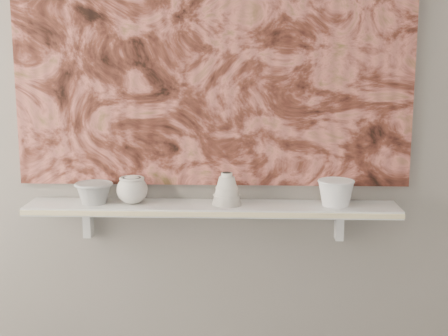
{
  "coord_description": "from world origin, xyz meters",
  "views": [
    {
      "loc": [
        0.14,
        -0.77,
        1.5
      ],
      "look_at": [
        0.05,
        1.49,
        1.07
      ],
      "focal_mm": 50.0,
      "sensor_mm": 36.0,
      "label": 1
    }
  ],
  "objects_px": {
    "painting": "(212,40)",
    "cup_cream": "(132,190)",
    "shelf": "(212,208)",
    "bowl_white": "(336,193)",
    "bowl_grey": "(94,193)",
    "bell_vessel": "(227,189)"
  },
  "relations": [
    {
      "from": "bowl_grey",
      "to": "shelf",
      "type": "bearing_deg",
      "value": 0.0
    },
    {
      "from": "cup_cream",
      "to": "bell_vessel",
      "type": "height_order",
      "value": "bell_vessel"
    },
    {
      "from": "cup_cream",
      "to": "shelf",
      "type": "bearing_deg",
      "value": 0.0
    },
    {
      "from": "cup_cream",
      "to": "bell_vessel",
      "type": "xyz_separation_m",
      "value": [
        0.36,
        0.0,
        0.01
      ]
    },
    {
      "from": "painting",
      "to": "bowl_white",
      "type": "height_order",
      "value": "painting"
    },
    {
      "from": "painting",
      "to": "cup_cream",
      "type": "distance_m",
      "value": 0.64
    },
    {
      "from": "bell_vessel",
      "to": "bowl_white",
      "type": "distance_m",
      "value": 0.41
    },
    {
      "from": "bowl_grey",
      "to": "bell_vessel",
      "type": "height_order",
      "value": "bell_vessel"
    },
    {
      "from": "shelf",
      "to": "bowl_grey",
      "type": "relative_size",
      "value": 9.7
    },
    {
      "from": "shelf",
      "to": "cup_cream",
      "type": "height_order",
      "value": "cup_cream"
    },
    {
      "from": "shelf",
      "to": "painting",
      "type": "relative_size",
      "value": 0.93
    },
    {
      "from": "cup_cream",
      "to": "bowl_white",
      "type": "bearing_deg",
      "value": 0.0
    },
    {
      "from": "bowl_white",
      "to": "painting",
      "type": "bearing_deg",
      "value": 170.16
    },
    {
      "from": "painting",
      "to": "bowl_white",
      "type": "xyz_separation_m",
      "value": [
        0.46,
        -0.08,
        -0.56
      ]
    },
    {
      "from": "cup_cream",
      "to": "bell_vessel",
      "type": "distance_m",
      "value": 0.36
    },
    {
      "from": "bowl_grey",
      "to": "bell_vessel",
      "type": "relative_size",
      "value": 1.17
    },
    {
      "from": "bowl_white",
      "to": "shelf",
      "type": "bearing_deg",
      "value": 180.0
    },
    {
      "from": "painting",
      "to": "bowl_white",
      "type": "bearing_deg",
      "value": -9.84
    },
    {
      "from": "shelf",
      "to": "bowl_grey",
      "type": "bearing_deg",
      "value": 180.0
    },
    {
      "from": "bowl_grey",
      "to": "bell_vessel",
      "type": "distance_m",
      "value": 0.5
    },
    {
      "from": "painting",
      "to": "cup_cream",
      "type": "bearing_deg",
      "value": -164.99
    },
    {
      "from": "shelf",
      "to": "bell_vessel",
      "type": "xyz_separation_m",
      "value": [
        0.06,
        0.0,
        0.08
      ]
    }
  ]
}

